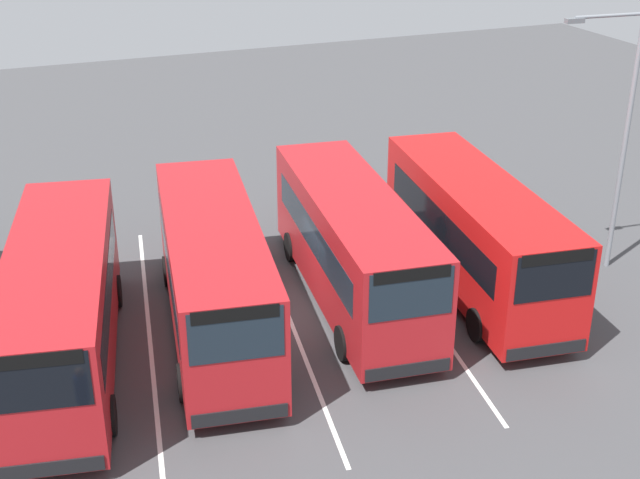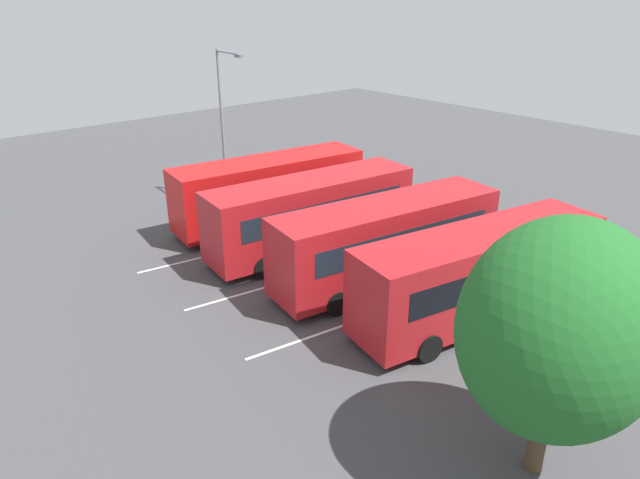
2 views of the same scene
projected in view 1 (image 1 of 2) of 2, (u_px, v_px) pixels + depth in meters
The scene contains 9 objects.
ground_plane at pixel (287, 313), 25.46m from camera, with size 70.29×70.29×0.00m, color #424244.
bus_far_left at pixel (61, 305), 22.05m from camera, with size 10.09×4.24×3.42m.
bus_center_left at pixel (214, 272), 23.71m from camera, with size 10.07×3.94×3.42m.
bus_center_right at pixel (353, 244), 25.41m from camera, with size 10.03×3.60×3.42m.
bus_far_right at pixel (475, 231), 26.28m from camera, with size 10.05×3.73×3.42m.
street_lamp at pixel (620, 127), 26.29m from camera, with size 0.39×2.66×8.23m.
lane_stripe_outer_left at pixel (150, 339), 24.10m from camera, with size 14.47×0.12×0.01m, color silver.
lane_stripe_inner_left at pixel (287, 312), 25.46m from camera, with size 14.47×0.12×0.01m, color silver.
lane_stripe_inner_right at pixel (411, 289), 26.83m from camera, with size 14.47×0.12×0.01m, color silver.
Camera 1 is at (21.05, -7.29, 12.55)m, focal length 48.48 mm.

